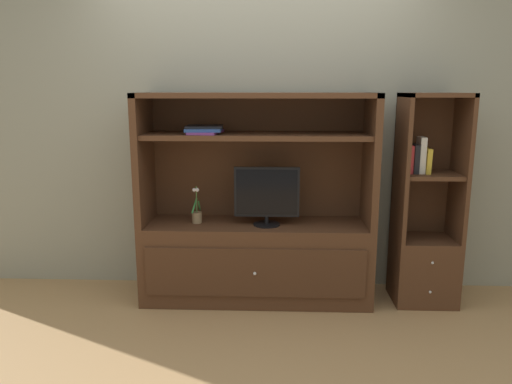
% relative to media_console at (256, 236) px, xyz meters
% --- Properties ---
extents(ground_plane, '(8.00, 8.00, 0.00)m').
position_rel_media_console_xyz_m(ground_plane, '(0.00, -0.41, -0.49)').
color(ground_plane, tan).
extents(painted_rear_wall, '(6.00, 0.10, 2.80)m').
position_rel_media_console_xyz_m(painted_rear_wall, '(0.00, 0.34, 0.91)').
color(painted_rear_wall, gray).
rests_on(painted_rear_wall, ground_plane).
extents(media_console, '(1.72, 0.53, 1.56)m').
position_rel_media_console_xyz_m(media_console, '(0.00, 0.00, 0.00)').
color(media_console, '#4C2D1C').
rests_on(media_console, ground_plane).
extents(tv_monitor, '(0.48, 0.20, 0.44)m').
position_rel_media_console_xyz_m(tv_monitor, '(0.08, -0.06, 0.34)').
color(tv_monitor, black).
rests_on(tv_monitor, media_console).
extents(potted_plant, '(0.07, 0.13, 0.28)m').
position_rel_media_console_xyz_m(potted_plant, '(-0.45, -0.02, 0.18)').
color(potted_plant, '#8C7251').
rests_on(potted_plant, media_console).
extents(magazine_stack, '(0.28, 0.36, 0.06)m').
position_rel_media_console_xyz_m(magazine_stack, '(-0.38, -0.01, 0.81)').
color(magazine_stack, purple).
rests_on(magazine_stack, media_console).
extents(bookshelf_tall, '(0.45, 0.40, 1.56)m').
position_rel_media_console_xyz_m(bookshelf_tall, '(1.27, 0.00, 0.03)').
color(bookshelf_tall, '#4C2D1C').
rests_on(bookshelf_tall, ground_plane).
extents(upright_book_row, '(0.15, 0.16, 0.26)m').
position_rel_media_console_xyz_m(upright_book_row, '(1.18, -0.01, 0.61)').
color(upright_book_row, red).
rests_on(upright_book_row, bookshelf_tall).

